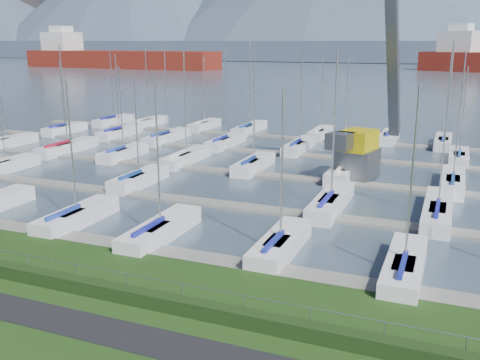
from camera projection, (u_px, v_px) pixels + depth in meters
The scene contains 9 objects.
path at pixel (107, 331), 22.59m from camera, with size 160.00×2.00×0.04m, color black.
water at pixel (431, 67), 258.68m from camera, with size 800.00×540.00×0.20m, color #425260.
hedge at pixel (140, 297), 24.84m from camera, with size 80.00×0.70×0.70m, color black.
fence at pixel (144, 277), 24.98m from camera, with size 0.04×0.04×80.00m, color gray.
foothill at pixel (439, 51), 319.87m from camera, with size 900.00×80.00×12.00m, color #465266.
docks at pixel (297, 178), 48.67m from camera, with size 90.00×41.60×0.25m.
crane at pixel (367, 116), 48.20m from camera, with size 5.07×13.43×22.35m.
cargo_ship_west at pixel (112, 59), 249.32m from camera, with size 98.36×23.65×21.50m.
sailboat_fleet at pixel (296, 113), 50.55m from camera, with size 75.66×49.40×12.83m.
Camera 1 is at (12.79, -19.67, 11.90)m, focal length 40.00 mm.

